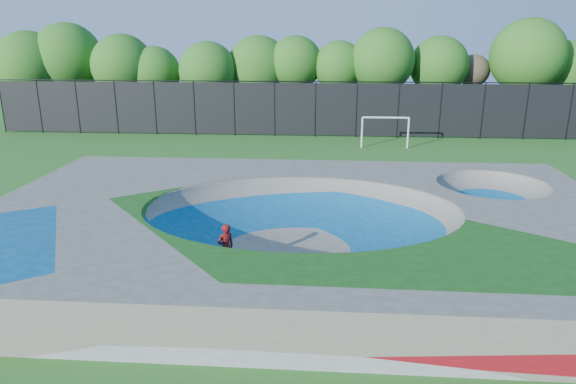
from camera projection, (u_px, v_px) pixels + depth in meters
The scene contains 7 objects.
ground at pixel (301, 247), 18.09m from camera, with size 120.00×120.00×0.00m, color #25631B.
skate_deck at pixel (301, 227), 17.88m from camera, with size 22.00×14.00×1.50m, color gray.
skater at pixel (226, 248), 16.04m from camera, with size 0.57×0.37×1.56m, color red.
skateboard at pixel (227, 270), 16.26m from camera, with size 0.78×0.22×0.05m, color black.
soccer_goal at pixel (385, 126), 33.82m from camera, with size 3.15×0.12×2.08m.
fence at pixel (315, 108), 37.53m from camera, with size 48.09×0.09×4.04m.
treeline at pixel (294, 64), 41.32m from camera, with size 52.83×6.84×8.56m.
Camera 1 is at (0.79, -16.74, 7.10)m, focal length 32.00 mm.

